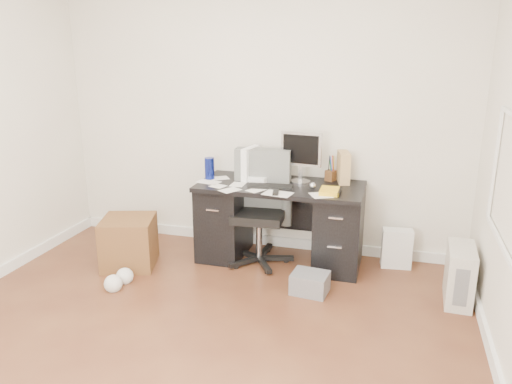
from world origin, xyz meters
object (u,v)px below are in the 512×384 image
lcd_monitor (301,157)px  wicker_basket (129,242)px  keyboard (270,186)px  office_chair (259,209)px  pc_tower (460,275)px  desk (280,220)px

lcd_monitor → wicker_basket: size_ratio=1.05×
keyboard → lcd_monitor: bearing=39.9°
office_chair → pc_tower: bearing=-13.4°
desk → wicker_basket: bearing=-159.4°
keyboard → office_chair: bearing=152.6°
wicker_basket → lcd_monitor: bearing=22.0°
pc_tower → wicker_basket: wicker_basket is taller
desk → office_chair: office_chair is taller
desk → pc_tower: desk is taller
lcd_monitor → keyboard: 0.40m
keyboard → pc_tower: 1.71m
pc_tower → wicker_basket: bearing=-175.4°
keyboard → wicker_basket: size_ratio=0.85×
pc_tower → lcd_monitor: bearing=163.2°
keyboard → desk: bearing=58.9°
wicker_basket → office_chair: bearing=19.5°
pc_tower → keyboard: bearing=173.8°
lcd_monitor → office_chair: lcd_monitor is taller
desk → pc_tower: 1.60m
office_chair → keyboard: bearing=-24.6°
lcd_monitor → keyboard: size_ratio=1.23×
lcd_monitor → desk: bearing=-139.9°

